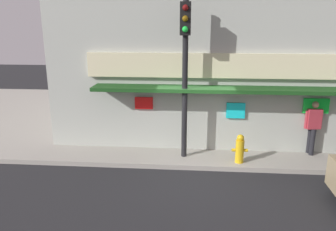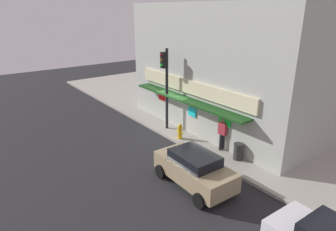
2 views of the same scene
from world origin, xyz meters
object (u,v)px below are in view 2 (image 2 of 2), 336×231
at_px(trash_can, 238,151).
at_px(potted_plant_by_doorway, 192,112).
at_px(pedestrian, 222,132).
at_px(fire_hydrant, 180,131).
at_px(parked_car_tan, 194,168).
at_px(traffic_light, 165,79).

bearing_deg(trash_can, potted_plant_by_doorway, 163.64).
relative_size(trash_can, pedestrian, 0.48).
distance_m(fire_hydrant, trash_can, 3.87).
height_order(trash_can, parked_car_tan, parked_car_tan).
xyz_separation_m(fire_hydrant, parked_car_tan, (4.02, -2.45, 0.22)).
distance_m(fire_hydrant, pedestrian, 2.72).
relative_size(potted_plant_by_doorway, parked_car_tan, 0.29).
bearing_deg(trash_can, pedestrian, 173.38).
height_order(traffic_light, parked_car_tan, traffic_light).
xyz_separation_m(trash_can, pedestrian, (-1.29, 0.15, 0.59)).
distance_m(traffic_light, parked_car_tan, 6.92).
height_order(fire_hydrant, potted_plant_by_doorway, potted_plant_by_doorway).
distance_m(trash_can, parked_car_tan, 3.24).
relative_size(trash_can, parked_car_tan, 0.22).
bearing_deg(pedestrian, parked_car_tan, -65.65).
height_order(pedestrian, parked_car_tan, pedestrian).
height_order(trash_can, pedestrian, pedestrian).
height_order(traffic_light, potted_plant_by_doorway, traffic_light).
height_order(potted_plant_by_doorway, parked_car_tan, parked_car_tan).
relative_size(fire_hydrant, trash_can, 1.07).
bearing_deg(parked_car_tan, potted_plant_by_doorway, 139.69).
height_order(traffic_light, trash_can, traffic_light).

